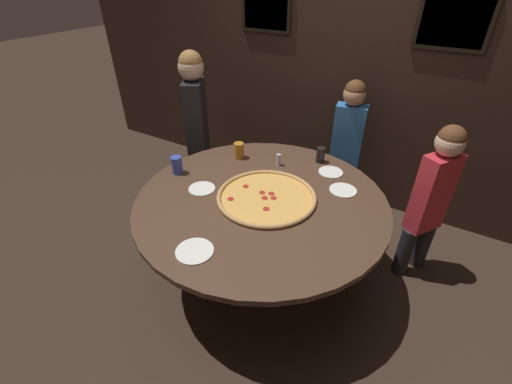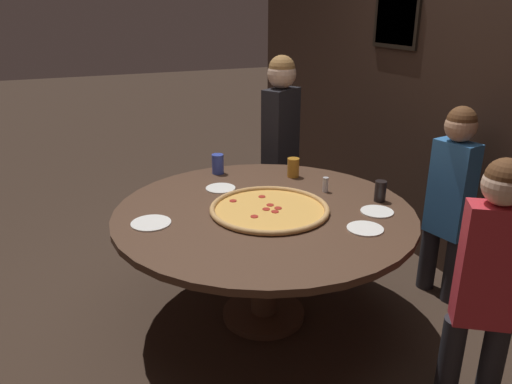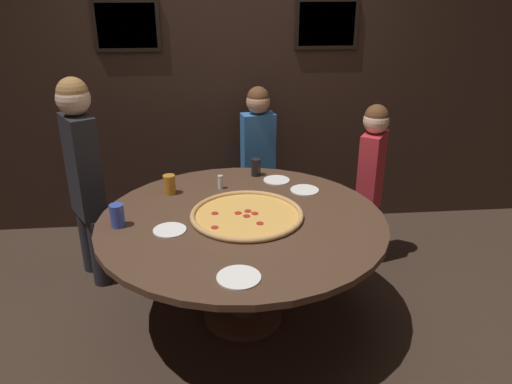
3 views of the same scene
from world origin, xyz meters
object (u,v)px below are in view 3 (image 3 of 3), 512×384
object	(u,v)px
giant_pizza	(247,215)
diner_far_left	(258,153)
white_plate_beside_cup	(239,277)
diner_side_left	(84,171)
white_plate_near_front	(170,230)
condiment_shaker	(220,182)
dining_table	(242,234)
white_plate_left_side	(277,180)
white_plate_far_back	(305,190)
drink_cup_far_right	(117,216)
diner_centre_back	(371,175)
drink_cup_by_shaker	(169,185)
drink_cup_front_edge	(256,167)

from	to	relation	value
giant_pizza	diner_far_left	size ratio (longest dim) A/B	0.54
white_plate_beside_cup	diner_side_left	size ratio (longest dim) A/B	0.15
white_plate_near_front	condiment_shaker	bearing A→B (deg)	62.58
dining_table	condiment_shaker	size ratio (longest dim) A/B	18.26
giant_pizza	white_plate_left_side	xyz separation A→B (m)	(0.26, 0.57, -0.01)
dining_table	white_plate_far_back	world-z (taller)	white_plate_far_back
dining_table	drink_cup_far_right	distance (m)	0.76
condiment_shaker	diner_far_left	distance (m)	0.81
diner_centre_back	giant_pizza	bearing A→B (deg)	-22.67
white_plate_near_front	drink_cup_by_shaker	bearing A→B (deg)	93.46
giant_pizza	white_plate_left_side	bearing A→B (deg)	65.40
drink_cup_by_shaker	white_plate_near_front	bearing A→B (deg)	-86.54
condiment_shaker	dining_table	bearing A→B (deg)	-76.23
drink_cup_front_edge	condiment_shaker	distance (m)	0.35
drink_cup_far_right	diner_centre_back	distance (m)	1.91
giant_pizza	white_plate_far_back	world-z (taller)	giant_pizza
drink_cup_far_right	condiment_shaker	xyz separation A→B (m)	(0.62, 0.52, -0.02)
white_plate_beside_cup	diner_side_left	bearing A→B (deg)	128.36
dining_table	diner_side_left	bearing A→B (deg)	150.01
drink_cup_far_right	white_plate_beside_cup	distance (m)	0.92
white_plate_left_side	white_plate_beside_cup	xyz separation A→B (m)	(-0.35, -1.25, 0.00)
drink_cup_by_shaker	drink_cup_front_edge	bearing A→B (deg)	24.58
drink_cup_far_right	diner_far_left	xyz separation A→B (m)	(0.96, 1.25, -0.07)
diner_centre_back	drink_cup_front_edge	bearing A→B (deg)	-58.02
diner_side_left	white_plate_far_back	bearing A→B (deg)	-128.38
dining_table	diner_centre_back	world-z (taller)	diner_centre_back
dining_table	white_plate_left_side	distance (m)	0.67
drink_cup_front_edge	white_plate_far_back	world-z (taller)	drink_cup_front_edge
dining_table	drink_cup_by_shaker	xyz separation A→B (m)	(-0.46, 0.43, 0.18)
white_plate_far_back	diner_far_left	world-z (taller)	diner_far_left
white_plate_near_front	white_plate_beside_cup	xyz separation A→B (m)	(0.37, -0.53, 0.00)
drink_cup_far_right	white_plate_near_front	world-z (taller)	drink_cup_far_right
drink_cup_far_right	diner_side_left	size ratio (longest dim) A/B	0.09
white_plate_far_back	diner_side_left	distance (m)	1.55
dining_table	white_plate_far_back	bearing A→B (deg)	40.21
giant_pizza	drink_cup_far_right	distance (m)	0.77
dining_table	diner_side_left	distance (m)	1.25
white_plate_near_front	diner_far_left	size ratio (longest dim) A/B	0.15
white_plate_left_side	diner_far_left	size ratio (longest dim) A/B	0.15
white_plate_beside_cup	diner_far_left	bearing A→B (deg)	81.56
drink_cup_front_edge	white_plate_near_front	distance (m)	1.02
giant_pizza	white_plate_left_side	world-z (taller)	giant_pizza
dining_table	white_plate_beside_cup	xyz separation A→B (m)	(-0.06, -0.66, 0.12)
drink_cup_front_edge	drink_cup_by_shaker	world-z (taller)	drink_cup_by_shaker
white_plate_beside_cup	white_plate_near_front	bearing A→B (deg)	124.80
dining_table	giant_pizza	distance (m)	0.13
drink_cup_by_shaker	diner_side_left	bearing A→B (deg)	162.48
white_plate_near_front	condiment_shaker	xyz separation A→B (m)	(0.31, 0.60, 0.05)
drink_cup_front_edge	white_plate_beside_cup	xyz separation A→B (m)	(-0.21, -1.37, -0.06)
giant_pizza	diner_side_left	xyz separation A→B (m)	(-1.10, 0.60, 0.10)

